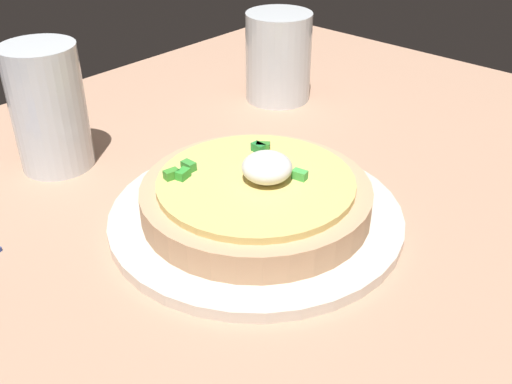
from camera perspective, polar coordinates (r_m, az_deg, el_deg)
dining_table at (r=61.47cm, az=1.84°, el=0.34°), size 90.73×75.89×3.15cm
plate at (r=53.43cm, az=0.00°, el=-2.31°), size 26.36×26.36×1.07cm
pizza at (r=52.21cm, az=0.03°, el=-0.28°), size 20.42×20.42×5.81cm
cup_near at (r=77.22cm, az=2.16°, el=12.43°), size 8.32×8.32×11.12cm
cup_far at (r=63.58cm, az=-19.31°, el=7.23°), size 7.43×7.43×12.90cm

